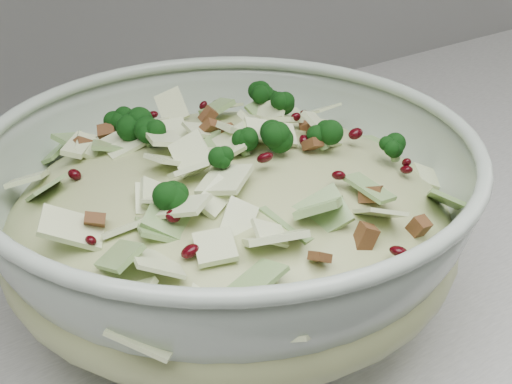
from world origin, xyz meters
TOP-DOWN VIEW (x-y plane):
  - mixing_bowl at (0.25, 1.60)m, footprint 0.47×0.47m
  - salad at (0.25, 1.60)m, footprint 0.44×0.44m

SIDE VIEW (x-z plane):
  - mixing_bowl at x=0.25m, z-range 0.90..1.05m
  - salad at x=0.25m, z-range 0.93..1.08m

